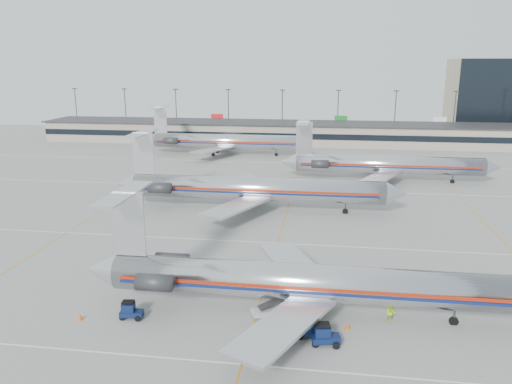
% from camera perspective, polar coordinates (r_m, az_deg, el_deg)
% --- Properties ---
extents(ground, '(260.00, 260.00, 0.00)m').
position_cam_1_polar(ground, '(57.62, 1.47, -9.27)').
color(ground, gray).
rests_on(ground, ground).
extents(apron_markings, '(160.00, 0.15, 0.02)m').
position_cam_1_polar(apron_markings, '(66.84, 2.50, -5.86)').
color(apron_markings, silver).
rests_on(apron_markings, ground).
extents(terminal, '(162.00, 17.00, 6.25)m').
position_cam_1_polar(terminal, '(151.85, 5.91, 6.73)').
color(terminal, gray).
rests_on(terminal, ground).
extents(light_mast_row, '(163.60, 0.40, 15.28)m').
position_cam_1_polar(light_mast_row, '(165.19, 6.17, 9.23)').
color(light_mast_row, '#38383D').
rests_on(light_mast_row, ground).
extents(distant_building, '(30.00, 20.00, 25.00)m').
position_cam_1_polar(distant_building, '(189.19, 25.81, 9.74)').
color(distant_building, tan).
rests_on(distant_building, ground).
extents(jet_foreground, '(44.15, 26.00, 11.56)m').
position_cam_1_polar(jet_foreground, '(47.69, 5.01, -10.15)').
color(jet_foreground, silver).
rests_on(jet_foreground, ground).
extents(jet_second_row, '(47.77, 28.13, 12.50)m').
position_cam_1_polar(jet_second_row, '(80.92, -0.62, 0.43)').
color(jet_second_row, silver).
rests_on(jet_second_row, ground).
extents(jet_third_row, '(43.86, 26.98, 11.99)m').
position_cam_1_polar(jet_third_row, '(104.55, 14.37, 3.09)').
color(jet_third_row, silver).
rests_on(jet_third_row, ground).
extents(jet_back_row, '(45.46, 27.96, 12.43)m').
position_cam_1_polar(jet_back_row, '(131.94, -3.83, 5.82)').
color(jet_back_row, silver).
rests_on(jet_back_row, ground).
extents(tug_left, '(2.20, 1.27, 1.71)m').
position_cam_1_polar(tug_left, '(49.31, -14.19, -13.02)').
color(tug_left, '#0A163C').
rests_on(tug_left, ground).
extents(tug_center, '(2.29, 1.30, 1.79)m').
position_cam_1_polar(tug_center, '(45.17, 6.00, -15.27)').
color(tug_center, '#0A163C').
rests_on(tug_center, ground).
extents(tug_right, '(2.56, 1.63, 1.93)m').
position_cam_1_polar(tug_right, '(44.23, 7.81, -15.93)').
color(tug_right, '#0A163C').
rests_on(tug_right, ground).
extents(cart_inner, '(2.30, 1.88, 1.13)m').
position_cam_1_polar(cart_inner, '(44.32, 0.81, -16.13)').
color(cart_inner, '#0A163C').
rests_on(cart_inner, ground).
extents(cart_outer, '(2.29, 1.78, 1.17)m').
position_cam_1_polar(cart_outer, '(46.00, 3.55, -14.91)').
color(cart_outer, '#0A163C').
rests_on(cart_outer, ground).
extents(uld_container, '(2.10, 1.78, 2.15)m').
position_cam_1_polar(uld_container, '(45.43, 4.65, -14.67)').
color(uld_container, '#2D2D30').
rests_on(uld_container, ground).
extents(belt_loader, '(4.41, 2.68, 2.27)m').
position_cam_1_polar(belt_loader, '(48.50, 1.84, -13.27)').
color(belt_loader, '#A7A7A7').
rests_on(belt_loader, ground).
extents(ramp_worker_near, '(0.80, 0.72, 1.83)m').
position_cam_1_polar(ramp_worker_near, '(49.48, 3.72, -12.30)').
color(ramp_worker_near, '#7FC312').
rests_on(ramp_worker_near, ground).
extents(ramp_worker_far, '(0.97, 0.81, 1.81)m').
position_cam_1_polar(ramp_worker_far, '(48.79, 15.16, -13.23)').
color(ramp_worker_far, '#B4E615').
rests_on(ramp_worker_far, ground).
extents(cone_right, '(0.58, 0.58, 0.63)m').
position_cam_1_polar(cone_right, '(47.03, 10.42, -14.86)').
color(cone_right, '#ED5207').
rests_on(cone_right, ground).
extents(cone_left, '(0.57, 0.57, 0.68)m').
position_cam_1_polar(cone_left, '(50.55, -19.49, -13.28)').
color(cone_left, '#ED5207').
rests_on(cone_left, ground).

